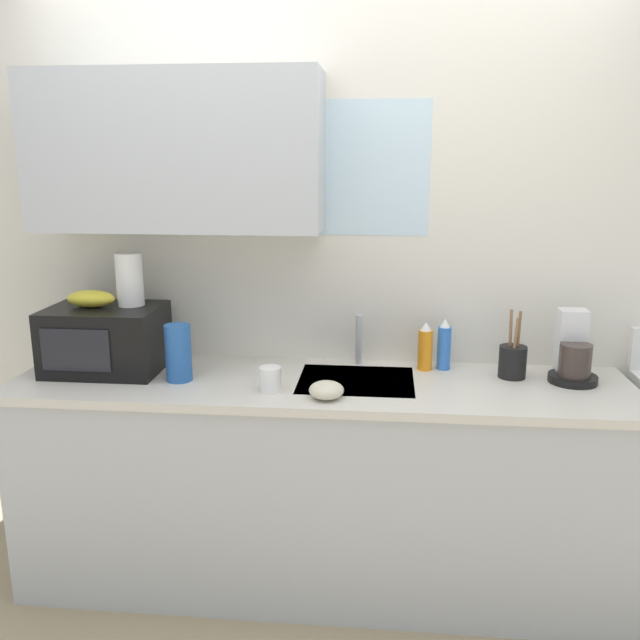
# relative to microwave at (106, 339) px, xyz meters

# --- Properties ---
(kitchen_wall_assembly) EXTENTS (3.24, 0.42, 2.50)m
(kitchen_wall_assembly) POSITION_rel_microwave_xyz_m (0.77, 0.26, 0.34)
(kitchen_wall_assembly) COLOR silver
(kitchen_wall_assembly) RESTS_ON ground
(counter_unit) EXTENTS (2.47, 0.63, 0.90)m
(counter_unit) POSITION_rel_microwave_xyz_m (0.90, -0.05, -0.58)
(counter_unit) COLOR #B2B7BC
(counter_unit) RESTS_ON ground
(sink_faucet) EXTENTS (0.03, 0.03, 0.22)m
(sink_faucet) POSITION_rel_microwave_xyz_m (1.05, 0.19, -0.03)
(sink_faucet) COLOR #B2B5BA
(sink_faucet) RESTS_ON counter_unit
(microwave) EXTENTS (0.46, 0.35, 0.27)m
(microwave) POSITION_rel_microwave_xyz_m (0.00, 0.00, 0.00)
(microwave) COLOR black
(microwave) RESTS_ON counter_unit
(banana_bunch) EXTENTS (0.20, 0.11, 0.07)m
(banana_bunch) POSITION_rel_microwave_xyz_m (-0.05, 0.00, 0.17)
(banana_bunch) COLOR gold
(banana_bunch) RESTS_ON microwave
(paper_towel_roll) EXTENTS (0.11, 0.11, 0.22)m
(paper_towel_roll) POSITION_rel_microwave_xyz_m (0.10, 0.05, 0.24)
(paper_towel_roll) COLOR white
(paper_towel_roll) RESTS_ON microwave
(coffee_maker) EXTENTS (0.19, 0.21, 0.28)m
(coffee_maker) POSITION_rel_microwave_xyz_m (1.90, 0.06, -0.03)
(coffee_maker) COLOR black
(coffee_maker) RESTS_ON counter_unit
(dish_soap_bottle_orange) EXTENTS (0.06, 0.06, 0.21)m
(dish_soap_bottle_orange) POSITION_rel_microwave_xyz_m (1.33, 0.14, -0.04)
(dish_soap_bottle_orange) COLOR orange
(dish_soap_bottle_orange) RESTS_ON counter_unit
(dish_soap_bottle_blue) EXTENTS (0.06, 0.06, 0.22)m
(dish_soap_bottle_blue) POSITION_rel_microwave_xyz_m (1.40, 0.16, -0.03)
(dish_soap_bottle_blue) COLOR blue
(dish_soap_bottle_blue) RESTS_ON counter_unit
(cereal_canister) EXTENTS (0.10, 0.10, 0.23)m
(cereal_canister) POSITION_rel_microwave_xyz_m (0.34, -0.10, -0.02)
(cereal_canister) COLOR #2659A5
(cereal_canister) RESTS_ON counter_unit
(mug_white) EXTENTS (0.08, 0.08, 0.09)m
(mug_white) POSITION_rel_microwave_xyz_m (0.73, -0.19, -0.09)
(mug_white) COLOR white
(mug_white) RESTS_ON counter_unit
(utensil_crock) EXTENTS (0.11, 0.11, 0.28)m
(utensil_crock) POSITION_rel_microwave_xyz_m (1.67, 0.07, -0.06)
(utensil_crock) COLOR black
(utensil_crock) RESTS_ON counter_unit
(small_bowl) EXTENTS (0.13, 0.13, 0.06)m
(small_bowl) POSITION_rel_microwave_xyz_m (0.95, -0.25, -0.10)
(small_bowl) COLOR beige
(small_bowl) RESTS_ON counter_unit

